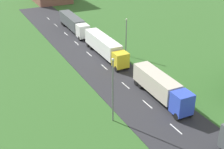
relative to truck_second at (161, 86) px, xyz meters
The scene contains 7 objects.
road 8.66m from the truck_second, 107.19° to the right, with size 10.00×140.00×0.06m, color #2B2B30.
lane_marking_centre 11.39m from the truck_second, 102.81° to the right, with size 0.16×121.76×0.01m.
truck_second is the anchor object (origin of this frame).
truck_third 17.90m from the truck_second, 90.63° to the left, with size 2.76×14.60×3.62m.
truck_fourth 35.06m from the truck_second, 90.03° to the left, with size 2.91×14.81×3.43m.
lamppost_second 9.22m from the truck_second, 169.31° to the right, with size 0.36×0.36×8.86m.
lamppost_third 17.12m from the truck_second, 77.55° to the left, with size 0.36×0.36×7.37m.
Camera 1 is at (-21.14, 2.03, 22.97)m, focal length 48.37 mm.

